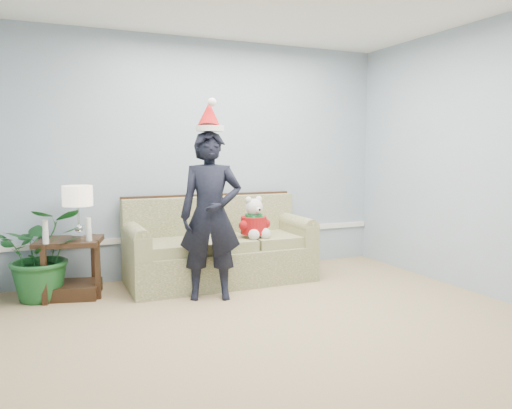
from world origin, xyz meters
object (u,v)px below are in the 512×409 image
Objects in this scene: sofa at (219,251)px; houseplant at (43,253)px; side_table at (71,274)px; table_lamp at (78,198)px; man at (211,216)px; teddy_bear at (254,223)px.

sofa is 1.79m from houseplant.
side_table is 1.36× the size of table_lamp.
man is 3.53× the size of teddy_bear.
man is at bearing -22.29° from houseplant.
teddy_bear is at bearing -6.20° from houseplant.
houseplant is (-0.34, -0.04, -0.52)m from table_lamp.
side_table is 1.53× the size of teddy_bear.
side_table is 1.51m from man.
man reaches higher than side_table.
houseplant is 2.14m from teddy_bear.
side_table is at bearing 172.62° from man.
houseplant is (-1.78, 0.01, 0.12)m from sofa.
sofa is at bearing 0.11° from side_table.
table_lamp is 0.62m from houseplant.
sofa is 2.85× the size of side_table.
man reaches higher than table_lamp.
houseplant is at bearing -172.92° from table_lamp.
sofa reaches higher than side_table.
side_table is at bearing -149.61° from table_lamp.
sofa is at bearing 138.11° from teddy_bear.
table_lamp is 0.57× the size of houseplant.
table_lamp is at bearing 30.39° from side_table.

